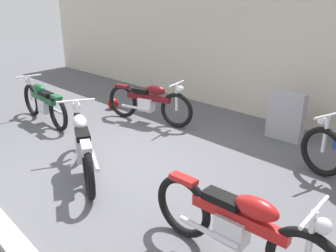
{
  "coord_description": "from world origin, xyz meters",
  "views": [
    {
      "loc": [
        4.24,
        -2.8,
        2.51
      ],
      "look_at": [
        0.34,
        0.94,
        0.55
      ],
      "focal_mm": 36.29,
      "sensor_mm": 36.0,
      "label": 1
    }
  ],
  "objects_px": {
    "stone_marker": "(286,116)",
    "motorcycle_maroon": "(149,102)",
    "motorcycle_red": "(238,226)",
    "helmet": "(113,103)",
    "motorcycle_green": "(43,102)",
    "motorcycle_silver": "(83,144)"
  },
  "relations": [
    {
      "from": "motorcycle_green",
      "to": "motorcycle_red",
      "type": "xyz_separation_m",
      "value": [
        5.55,
        -0.57,
        -0.0
      ]
    },
    {
      "from": "stone_marker",
      "to": "motorcycle_maroon",
      "type": "bearing_deg",
      "value": -154.5
    },
    {
      "from": "motorcycle_silver",
      "to": "motorcycle_red",
      "type": "height_order",
      "value": "motorcycle_silver"
    },
    {
      "from": "motorcycle_green",
      "to": "motorcycle_maroon",
      "type": "bearing_deg",
      "value": -132.17
    },
    {
      "from": "motorcycle_silver",
      "to": "motorcycle_red",
      "type": "distance_m",
      "value": 2.82
    },
    {
      "from": "motorcycle_maroon",
      "to": "motorcycle_green",
      "type": "bearing_deg",
      "value": -149.96
    },
    {
      "from": "helmet",
      "to": "motorcycle_red",
      "type": "bearing_deg",
      "value": -22.94
    },
    {
      "from": "motorcycle_green",
      "to": "motorcycle_silver",
      "type": "bearing_deg",
      "value": 168.55
    },
    {
      "from": "helmet",
      "to": "motorcycle_green",
      "type": "distance_m",
      "value": 1.74
    },
    {
      "from": "motorcycle_maroon",
      "to": "stone_marker",
      "type": "bearing_deg",
      "value": 9.3
    },
    {
      "from": "motorcycle_silver",
      "to": "motorcycle_green",
      "type": "height_order",
      "value": "motorcycle_silver"
    },
    {
      "from": "stone_marker",
      "to": "motorcycle_silver",
      "type": "distance_m",
      "value": 3.83
    },
    {
      "from": "helmet",
      "to": "motorcycle_red",
      "type": "relative_size",
      "value": 0.13
    },
    {
      "from": "stone_marker",
      "to": "helmet",
      "type": "xyz_separation_m",
      "value": [
        -4.0,
        -1.21,
        -0.34
      ]
    },
    {
      "from": "motorcycle_silver",
      "to": "motorcycle_maroon",
      "type": "distance_m",
      "value": 2.57
    },
    {
      "from": "helmet",
      "to": "motorcycle_red",
      "type": "height_order",
      "value": "motorcycle_red"
    },
    {
      "from": "stone_marker",
      "to": "motorcycle_green",
      "type": "xyz_separation_m",
      "value": [
        -4.19,
        -2.91,
        -0.01
      ]
    },
    {
      "from": "stone_marker",
      "to": "motorcycle_maroon",
      "type": "relative_size",
      "value": 0.45
    },
    {
      "from": "motorcycle_silver",
      "to": "motorcycle_green",
      "type": "bearing_deg",
      "value": 12.09
    },
    {
      "from": "stone_marker",
      "to": "motorcycle_red",
      "type": "relative_size",
      "value": 0.45
    },
    {
      "from": "motorcycle_maroon",
      "to": "motorcycle_red",
      "type": "relative_size",
      "value": 1.0
    },
    {
      "from": "stone_marker",
      "to": "motorcycle_maroon",
      "type": "xyz_separation_m",
      "value": [
        -2.58,
        -1.23,
        -0.0
      ]
    }
  ]
}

